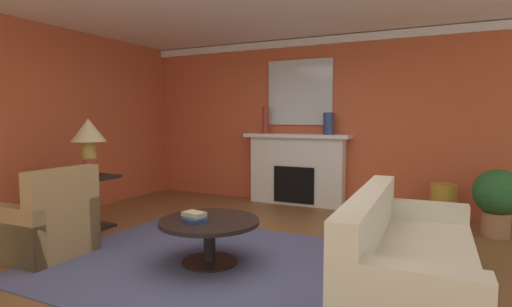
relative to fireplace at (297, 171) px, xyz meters
name	(u,v)px	position (x,y,z in m)	size (l,w,h in m)	color
ground_plane	(247,258)	(0.46, -2.71, -0.56)	(8.69, 8.69, 0.00)	brown
wall_fireplace	(328,122)	(0.46, 0.21, 0.83)	(7.28, 0.12, 2.78)	#C65633
wall_window	(47,122)	(-2.94, -2.41, 0.83)	(0.12, 6.31, 2.78)	#C65633
crown_moulding	(327,40)	(0.46, 0.13, 2.13)	(7.28, 0.08, 0.12)	white
area_rug	(210,263)	(0.20, -3.00, -0.56)	(3.24, 2.63, 0.01)	#4C517A
fireplace	(297,171)	(0.00, 0.00, 0.00)	(1.80, 0.35, 1.19)	white
mantel_mirror	(300,92)	(0.00, 0.12, 1.32)	(1.13, 0.04, 1.08)	silver
sofa	(406,264)	(2.04, -2.99, -0.26)	(0.97, 2.13, 0.85)	beige
armchair_near_window	(46,227)	(-1.47, -3.56, -0.26)	(0.81, 0.81, 0.95)	#9E7A4C
coffee_table	(209,231)	(0.20, -3.00, -0.23)	(1.00, 1.00, 0.45)	black
side_table	(91,199)	(-1.90, -2.59, -0.16)	(0.56, 0.56, 0.70)	black
table_lamp	(89,136)	(-1.90, -2.59, 0.66)	(0.44, 0.44, 0.75)	#B28E38
vase_mantel_left	(266,120)	(-0.55, -0.05, 0.86)	(0.10, 0.10, 0.46)	#9E3328
vase_mantel_right	(328,124)	(0.55, -0.05, 0.80)	(0.17, 0.17, 0.35)	navy
vase_on_side_table	(91,169)	(-1.75, -2.71, 0.25)	(0.18, 0.18, 0.23)	#9E3328
vase_tall_corner	(443,204)	(2.25, -0.30, -0.28)	(0.36, 0.36, 0.56)	#B7892D
book_red_cover	(195,220)	(0.11, -3.13, -0.09)	(0.20, 0.18, 0.04)	navy
book_art_folio	(194,214)	(0.07, -3.08, -0.05)	(0.22, 0.15, 0.04)	tan
potted_plant	(497,197)	(2.85, -0.66, -0.07)	(0.56, 0.56, 0.83)	#A8754C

